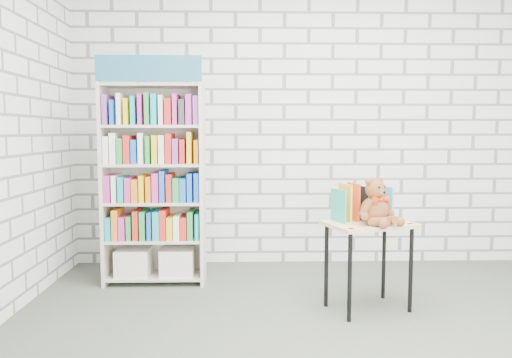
{
  "coord_description": "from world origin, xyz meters",
  "views": [
    {
      "loc": [
        -0.63,
        -2.84,
        1.28
      ],
      "look_at": [
        -0.53,
        0.95,
        0.92
      ],
      "focal_mm": 35.0,
      "sensor_mm": 36.0,
      "label": 1
    }
  ],
  "objects": [
    {
      "name": "ground",
      "position": [
        0.0,
        0.0,
        0.0
      ],
      "size": [
        4.5,
        4.5,
        0.0
      ],
      "primitive_type": "plane",
      "color": "#43493E",
      "rests_on": "ground"
    },
    {
      "name": "room_shell",
      "position": [
        0.0,
        0.0,
        1.78
      ],
      "size": [
        4.52,
        4.02,
        2.81
      ],
      "color": "silver",
      "rests_on": "ground"
    },
    {
      "name": "bookshelf",
      "position": [
        -1.38,
        1.36,
        0.86
      ],
      "size": [
        0.84,
        0.33,
        1.89
      ],
      "color": "beige",
      "rests_on": "ground"
    },
    {
      "name": "display_table",
      "position": [
        0.27,
        0.65,
        0.55
      ],
      "size": [
        0.7,
        0.59,
        0.64
      ],
      "color": "#D3B17E",
      "rests_on": "ground"
    },
    {
      "name": "table_books",
      "position": [
        0.24,
        0.74,
        0.76
      ],
      "size": [
        0.45,
        0.31,
        0.25
      ],
      "color": "teal",
      "rests_on": "display_table"
    },
    {
      "name": "teddy_bear",
      "position": [
        0.3,
        0.56,
        0.77
      ],
      "size": [
        0.32,
        0.3,
        0.33
      ],
      "color": "brown",
      "rests_on": "display_table"
    }
  ]
}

